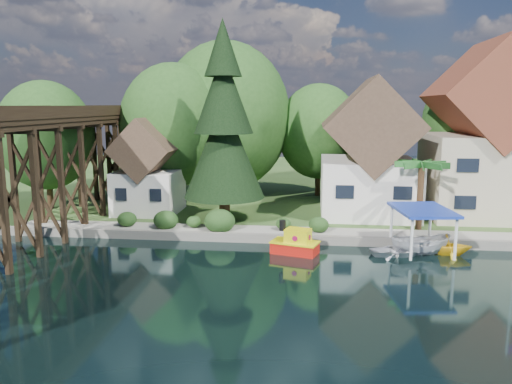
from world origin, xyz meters
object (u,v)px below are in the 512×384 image
trestle_bridge (26,167)px  palm_tree (422,167)px  house_left (369,158)px  tugboat (296,244)px  boat_canopy (421,235)px  boat_yellow (449,244)px  shed (148,173)px  house_center (484,142)px  boat_white_a (398,250)px  conifer (224,126)px

trestle_bridge → palm_tree: 26.82m
house_left → tugboat: (-5.49, -10.24, -4.50)m
boat_canopy → palm_tree: bearing=80.5°
trestle_bridge → palm_tree: size_ratio=8.47×
tugboat → boat_yellow: 9.67m
shed → palm_tree: 21.47m
trestle_bridge → house_center: (32.00, 11.33, 1.07)m
house_left → boat_yellow: 11.20m
boat_white_a → boat_yellow: size_ratio=1.25×
house_center → boat_white_a: bearing=-127.9°
boat_yellow → house_left: bearing=30.0°
palm_tree → tugboat: bearing=-148.4°
palm_tree → boat_canopy: size_ratio=1.03×
boat_yellow → conifer: bearing=76.3°
shed → palm_tree: bearing=-9.2°
tugboat → boat_yellow: size_ratio=1.20×
conifer → boat_canopy: bearing=-23.2°
tugboat → boat_canopy: bearing=4.2°
house_left → tugboat: house_left is taller
boat_yellow → trestle_bridge: bearing=99.2°
house_center → conifer: size_ratio=0.92×
shed → boat_white_a: 20.99m
shed → tugboat: (12.51, -8.74, -3.19)m
trestle_bridge → shed: trestle_bridge is taller
boat_white_a → palm_tree: bearing=-36.3°
house_left → conifer: conifer is taller
shed → boat_yellow: 23.72m
house_center → conifer: (-20.20, -4.35, 1.36)m
house_center → tugboat: (-14.49, -10.74, -5.78)m
house_center → boat_white_a: size_ratio=4.08×
boat_canopy → shed: bearing=158.2°
palm_tree → trestle_bridge: bearing=-167.3°
trestle_bridge → house_left: (23.00, 10.83, -0.21)m
house_left → shed: house_left is taller
shed → tugboat: 15.59m
tugboat → boat_yellow: bearing=4.9°
house_left → boat_white_a: 11.01m
shed → boat_canopy: bearing=-21.8°
house_left → boat_canopy: 10.67m
house_left → boat_yellow: house_left is taller
shed → conifer: (6.80, -2.35, 3.95)m
palm_tree → tugboat: 11.08m
house_center → boat_yellow: size_ratio=5.09×
house_left → shed: size_ratio=1.40×
shed → boat_yellow: bearing=-19.7°
boat_white_a → boat_yellow: bearing=-94.1°
conifer → palm_tree: 14.66m
house_center → boat_white_a: house_center is taller
palm_tree → boat_yellow: bearing=-77.6°
boat_yellow → tugboat: bearing=101.1°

